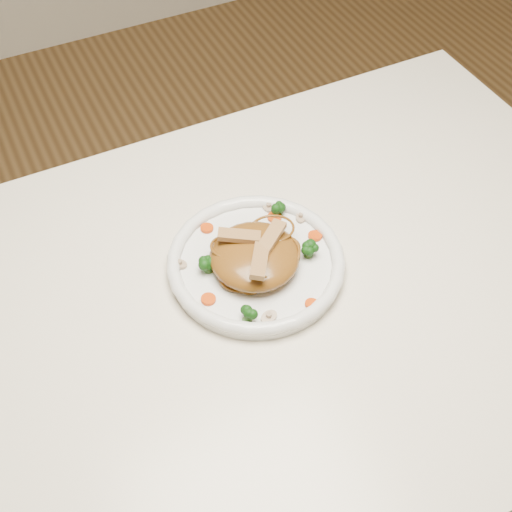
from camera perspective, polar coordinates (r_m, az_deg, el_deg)
name	(u,v)px	position (r m, az deg, el deg)	size (l,w,h in m)	color
ground	(264,489)	(1.63, 0.72, -19.20)	(4.00, 4.00, 0.00)	brown
table	(268,331)	(1.05, 1.06, -6.42)	(1.20, 0.80, 0.75)	beige
plate	(256,266)	(0.99, 0.00, -0.82)	(0.26, 0.26, 0.02)	white
noodle_mound	(255,256)	(0.96, -0.11, 0.01)	(0.13, 0.13, 0.04)	brown
chicken_a	(271,238)	(0.95, 1.26, 1.56)	(0.06, 0.02, 0.01)	tan
chicken_b	(239,236)	(0.96, -1.44, 1.73)	(0.06, 0.02, 0.01)	tan
chicken_c	(260,261)	(0.92, 0.31, -0.41)	(0.07, 0.02, 0.01)	tan
broccoli_0	(278,208)	(1.04, 1.90, 4.10)	(0.03, 0.03, 0.03)	#0E420D
broccoli_1	(208,263)	(0.97, -4.09, -0.61)	(0.03, 0.03, 0.03)	#0E420D
broccoli_2	(247,313)	(0.91, -0.78, -4.84)	(0.03, 0.03, 0.03)	#0E420D
broccoli_3	(309,248)	(0.98, 4.51, 0.70)	(0.03, 0.03, 0.03)	#0E420D
carrot_0	(274,217)	(1.04, 1.58, 3.33)	(0.02, 0.02, 0.01)	#EE3908
carrot_1	(208,299)	(0.94, -4.07, -3.68)	(0.02, 0.02, 0.01)	#EE3908
carrot_2	(315,236)	(1.02, 5.05, 1.73)	(0.02, 0.02, 0.01)	#EE3908
carrot_3	(207,228)	(1.03, -4.20, 2.39)	(0.02, 0.02, 0.01)	#EE3908
carrot_4	(312,304)	(0.94, 4.77, -4.09)	(0.02, 0.02, 0.01)	#EE3908
mushroom_0	(269,317)	(0.92, 1.10, -5.21)	(0.02, 0.02, 0.01)	tan
mushroom_1	(301,217)	(1.04, 3.82, 3.29)	(0.02, 0.02, 0.01)	tan
mushroom_2	(180,264)	(0.98, -6.50, -0.71)	(0.02, 0.02, 0.01)	tan
mushroom_3	(269,207)	(1.06, 1.10, 4.17)	(0.02, 0.02, 0.01)	tan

